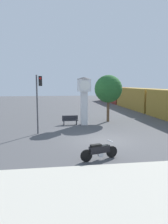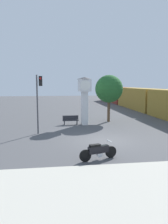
# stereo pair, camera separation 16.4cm
# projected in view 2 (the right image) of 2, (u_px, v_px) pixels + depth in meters

# --- Properties ---
(ground_plane) EXTENTS (120.00, 120.00, 0.00)m
(ground_plane) POSITION_uv_depth(u_px,v_px,m) (103.00, 141.00, 15.91)
(ground_plane) COLOR #4C4C4F
(sidewalk_strip) EXTENTS (36.00, 6.00, 0.10)m
(sidewalk_strip) POSITION_uv_depth(u_px,v_px,m) (151.00, 193.00, 8.16)
(sidewalk_strip) COLOR #BCB7A8
(sidewalk_strip) RESTS_ON ground_plane
(motorcycle) EXTENTS (2.17, 0.81, 0.99)m
(motorcycle) POSITION_uv_depth(u_px,v_px,m) (98.00, 151.00, 11.87)
(motorcycle) COLOR black
(motorcycle) RESTS_ON ground_plane
(clock_tower) EXTENTS (1.45, 1.45, 4.78)m
(clock_tower) POSITION_uv_depth(u_px,v_px,m) (85.00, 93.00, 21.69)
(clock_tower) COLOR white
(clock_tower) RESTS_ON ground_plane
(freight_train) EXTENTS (2.80, 39.17, 3.40)m
(freight_train) POSITION_uv_depth(u_px,v_px,m) (138.00, 98.00, 36.21)
(freight_train) COLOR olive
(freight_train) RESTS_ON ground_plane
(traffic_light) EXTENTS (0.50, 0.35, 4.84)m
(traffic_light) POSITION_uv_depth(u_px,v_px,m) (39.00, 94.00, 17.71)
(traffic_light) COLOR #47474C
(traffic_light) RESTS_ON ground_plane
(street_tree) EXTENTS (2.98, 2.98, 5.06)m
(street_tree) POSITION_uv_depth(u_px,v_px,m) (109.00, 89.00, 23.47)
(street_tree) COLOR brown
(street_tree) RESTS_ON ground_plane
(bench) EXTENTS (1.60, 0.44, 0.92)m
(bench) POSITION_uv_depth(u_px,v_px,m) (71.00, 120.00, 22.07)
(bench) COLOR #2D2D33
(bench) RESTS_ON ground_plane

